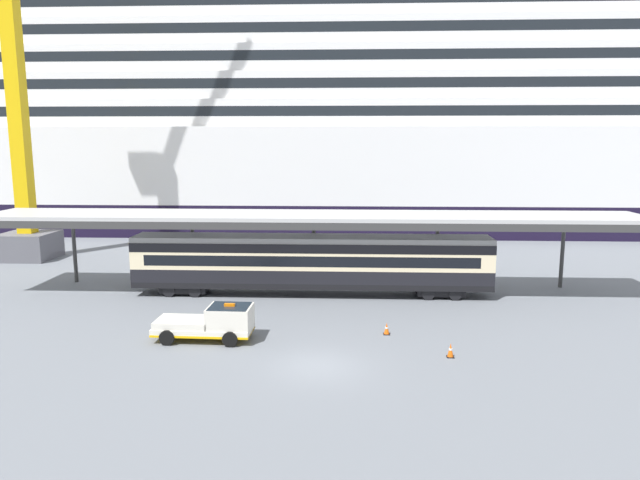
% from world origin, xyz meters
% --- Properties ---
extents(ground_plane, '(400.00, 400.00, 0.00)m').
position_xyz_m(ground_plane, '(0.00, 0.00, 0.00)').
color(ground_plane, slate).
extents(cruise_ship, '(154.68, 29.25, 42.75)m').
position_xyz_m(cruise_ship, '(-1.45, 51.25, 14.51)').
color(cruise_ship, black).
rests_on(cruise_ship, ground).
extents(platform_canopy, '(45.09, 5.50, 5.59)m').
position_xyz_m(platform_canopy, '(-1.10, 13.55, 5.35)').
color(platform_canopy, '#B4B4B4').
rests_on(platform_canopy, ground).
extents(train_carriage, '(24.46, 2.81, 4.11)m').
position_xyz_m(train_carriage, '(-1.10, 13.15, 2.31)').
color(train_carriage, black).
rests_on(train_carriage, ground).
extents(service_truck, '(5.25, 2.36, 2.02)m').
position_xyz_m(service_truck, '(-5.78, 3.46, 0.99)').
color(service_truck, silver).
rests_on(service_truck, ground).
extents(traffic_cone_near, '(0.36, 0.36, 0.71)m').
position_xyz_m(traffic_cone_near, '(6.44, 1.45, 0.35)').
color(traffic_cone_near, black).
rests_on(traffic_cone_near, ground).
extents(traffic_cone_mid, '(0.36, 0.36, 0.66)m').
position_xyz_m(traffic_cone_mid, '(3.54, 4.77, 0.32)').
color(traffic_cone_mid, black).
rests_on(traffic_cone_mid, ground).
extents(dockside_crane, '(11.05, 4.40, 50.66)m').
position_xyz_m(dockside_crane, '(-27.19, 24.61, 15.22)').
color(dockside_crane, '#595960').
rests_on(dockside_crane, ground).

